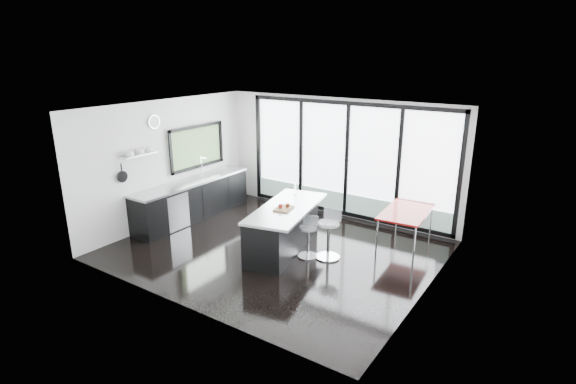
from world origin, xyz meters
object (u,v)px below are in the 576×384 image
Objects in this scene: bar_stool_near at (308,242)px; bar_stool_far at (328,240)px; red_table at (405,229)px; island at (283,228)px.

bar_stool_near is 0.39m from bar_stool_far.
red_table reaches higher than bar_stool_far.
island is 0.61m from bar_stool_near.
island is at bearing 166.98° from bar_stool_near.
island reaches higher than bar_stool_near.
bar_stool_far is at bearing 9.38° from island.
red_table is at bearing 37.00° from island.
red_table is (1.96, 1.48, -0.08)m from island.
island reaches higher than bar_stool_far.
red_table reaches higher than bar_stool_near.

